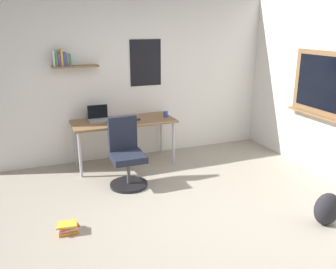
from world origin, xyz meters
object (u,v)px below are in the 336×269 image
desk (124,124)px  book_stack_on_floor (68,228)px  backpack (327,209)px  computer_mouse (138,119)px  office_chair (126,157)px  coffee_mug (166,114)px  keyboard (120,122)px  laptop (99,117)px

desk → book_stack_on_floor: desk is taller
backpack → computer_mouse: bearing=119.6°
desk → computer_mouse: 0.23m
office_chair → backpack: 2.58m
coffee_mug → backpack: bearing=-69.9°
desk → backpack: size_ratio=4.17×
backpack → keyboard: bearing=124.2°
office_chair → laptop: same height
office_chair → backpack: bearing=-45.7°
office_chair → backpack: office_chair is taller
desk → laptop: (-0.36, 0.16, 0.12)m
desk → office_chair: 0.81m
office_chair → coffee_mug: bearing=40.1°
desk → book_stack_on_floor: size_ratio=6.50×
office_chair → keyboard: bearing=82.5°
office_chair → keyboard: 0.75m
computer_mouse → backpack: size_ratio=0.27×
office_chair → laptop: bearing=101.6°
book_stack_on_floor → keyboard: bearing=58.1°
office_chair → backpack: size_ratio=2.51×
backpack → office_chair: bearing=134.3°
computer_mouse → backpack: (1.43, -2.51, -0.55)m
backpack → book_stack_on_floor: bearing=162.0°
computer_mouse → desk: bearing=157.5°
keyboard → backpack: bearing=-55.8°
desk → coffee_mug: size_ratio=17.16×
laptop → coffee_mug: 1.06m
laptop → office_chair: bearing=-78.4°
office_chair → keyboard: office_chair is taller
coffee_mug → book_stack_on_floor: coffee_mug is taller
keyboard → computer_mouse: bearing=-0.0°
desk → coffee_mug: (0.69, -0.03, 0.11)m
desk → backpack: desk is taller
computer_mouse → coffee_mug: size_ratio=1.13×
office_chair → keyboard: (0.09, 0.67, 0.32)m
office_chair → backpack: (1.79, -1.84, -0.22)m
keyboard → backpack: size_ratio=0.98×
keyboard → book_stack_on_floor: (-1.01, -1.62, -0.68)m
backpack → desk: bearing=122.1°
computer_mouse → book_stack_on_floor: (-1.29, -1.62, -0.68)m
laptop → computer_mouse: (0.56, -0.24, -0.04)m
desk → backpack: (1.63, -2.59, -0.47)m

